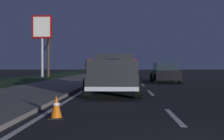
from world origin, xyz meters
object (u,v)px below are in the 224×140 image
sedan_black (165,73)px  bare_tree_far (48,56)px  gas_price_sign (42,32)px  pickup_truck (114,73)px  traffic_cone_near (56,107)px  sedan_green (122,70)px

sedan_black → bare_tree_far: 17.06m
gas_price_sign → pickup_truck: bearing=-150.6°
gas_price_sign → traffic_cone_near: 20.58m
pickup_truck → bare_tree_far: bare_tree_far is taller
sedan_black → sedan_green: (18.89, 3.47, 0.00)m
sedan_green → bare_tree_far: bare_tree_far is taller
traffic_cone_near → sedan_green: bearing=-2.3°
sedan_black → sedan_green: bearing=10.4°
gas_price_sign → bare_tree_far: bearing=11.1°
gas_price_sign → bare_tree_far: (7.19, 1.41, -1.99)m
pickup_truck → gas_price_sign: size_ratio=0.89×
sedan_black → traffic_cone_near: (-14.78, 4.83, -0.50)m
sedan_green → bare_tree_far: bearing=129.3°
pickup_truck → sedan_green: pickup_truck is taller
sedan_green → pickup_truck: bearing=179.6°
pickup_truck → gas_price_sign: bearing=29.4°
sedan_green → sedan_black: bearing=-169.6°
sedan_black → sedan_green: same height
pickup_truck → sedan_green: bearing=-0.4°
sedan_green → traffic_cone_near: bearing=177.7°
pickup_truck → sedan_black: (8.67, -3.64, -0.20)m
sedan_black → gas_price_sign: 12.42m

